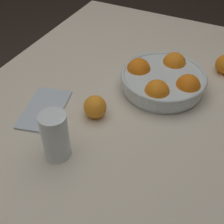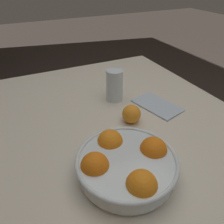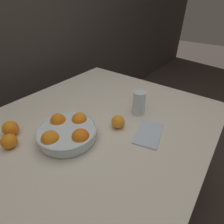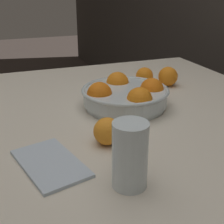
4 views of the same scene
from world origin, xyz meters
TOP-DOWN VIEW (x-y plane):
  - dining_table at (0.00, 0.00)m, footprint 1.43×1.16m
  - fruit_bowl at (-0.14, 0.01)m, footprint 0.29×0.29m
  - juice_glass at (0.26, -0.15)m, footprint 0.07×0.07m
  - orange_loose_front at (0.08, -0.13)m, footprint 0.07×0.07m
  - napkin at (0.13, -0.29)m, footprint 0.23×0.17m

SIDE VIEW (x-z plane):
  - dining_table at x=0.00m, z-range 0.30..1.02m
  - napkin at x=0.13m, z-range 0.72..0.73m
  - orange_loose_front at x=0.08m, z-range 0.72..0.79m
  - fruit_bowl at x=-0.14m, z-range 0.71..0.81m
  - juice_glass at x=0.26m, z-range 0.71..0.85m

